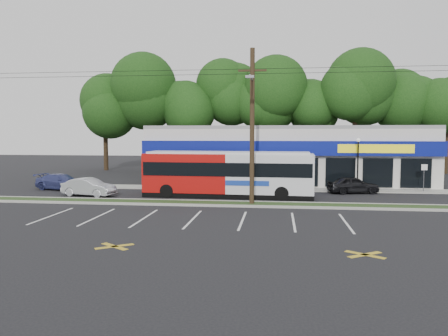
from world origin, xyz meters
TOP-DOWN VIEW (x-y plane):
  - ground at (0.00, 0.00)m, footprint 120.00×120.00m
  - grass_strip at (0.00, 1.00)m, footprint 40.00×1.60m
  - curb_south at (0.00, 0.15)m, footprint 40.00×0.25m
  - curb_north at (0.00, 1.85)m, footprint 40.00×0.25m
  - sidewalk at (5.00, 9.00)m, footprint 32.00×2.20m
  - strip_mall at (5.50, 15.91)m, footprint 25.00×12.55m
  - utility_pole at (2.83, 0.93)m, footprint 50.00×2.77m
  - lamp_post at (11.00, 8.80)m, footprint 0.30×0.30m
  - sign_post at (16.00, 8.57)m, footprint 0.45×0.10m
  - tree_line at (4.00, 26.00)m, footprint 46.76×6.76m
  - metrobus at (1.06, 4.50)m, footprint 12.41×3.06m
  - car_dark at (10.46, 7.54)m, footprint 4.13×2.33m
  - car_silver at (-9.22, 3.63)m, footprint 4.24×2.19m
  - car_blue at (-13.00, 6.79)m, footprint 4.81×2.85m
  - pedestrian_a at (2.00, 6.77)m, footprint 0.79×0.78m
  - pedestrian_b at (6.86, 7.65)m, footprint 1.12×1.03m

SIDE VIEW (x-z plane):
  - ground at x=0.00m, z-range 0.00..0.00m
  - sidewalk at x=5.00m, z-range 0.00..0.10m
  - grass_strip at x=0.00m, z-range 0.00..0.12m
  - curb_south at x=0.00m, z-range 0.00..0.14m
  - curb_north at x=0.00m, z-range 0.00..0.14m
  - car_blue at x=-13.00m, z-range 0.00..1.31m
  - car_dark at x=10.46m, z-range 0.00..1.33m
  - car_silver at x=-9.22m, z-range 0.00..1.33m
  - pedestrian_a at x=2.00m, z-range 0.00..1.85m
  - pedestrian_b at x=6.86m, z-range 0.00..1.87m
  - sign_post at x=16.00m, z-range 0.44..2.67m
  - metrobus at x=1.06m, z-range 0.10..3.41m
  - strip_mall at x=5.50m, z-range 0.00..5.30m
  - lamp_post at x=11.00m, z-range 0.55..4.80m
  - utility_pole at x=2.83m, z-range 0.41..10.41m
  - tree_line at x=4.00m, z-range 2.50..14.33m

